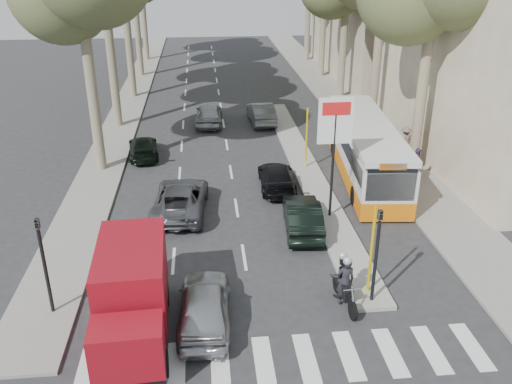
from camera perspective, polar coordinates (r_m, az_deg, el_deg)
ground at (r=20.18m, az=1.79°, el=-9.66°), size 120.00×120.00×0.00m
sidewalk_right at (r=44.40m, az=8.75°, el=9.50°), size 3.20×70.00×0.12m
median_left at (r=46.30m, az=-12.86°, el=9.79°), size 2.40×64.00×0.12m
traffic_island at (r=30.26m, az=5.22°, el=2.57°), size 1.50×26.00×0.16m
billboard at (r=23.51m, az=8.23°, el=5.32°), size 1.50×12.10×5.60m
traffic_light_island at (r=18.31m, az=12.69°, el=-5.03°), size 0.16×0.41×3.60m
traffic_light_left at (r=18.65m, az=-21.63°, el=-5.70°), size 0.16×0.41×3.60m
silver_hatchback at (r=18.01m, az=-5.45°, el=-11.72°), size 1.90×4.29×1.44m
dark_hatchback at (r=23.47m, az=4.92°, el=-2.54°), size 1.80×4.32×1.39m
queue_car_a at (r=25.22m, az=-7.96°, el=-0.68°), size 2.75×5.22×1.40m
queue_car_b at (r=27.56m, az=2.19°, el=1.59°), size 1.87×4.29×1.23m
queue_car_c at (r=37.92m, az=-4.97°, el=8.21°), size 2.03×4.55×1.52m
queue_car_d at (r=38.13m, az=0.56°, el=8.33°), size 1.76×4.46×1.44m
queue_car_e at (r=32.50m, az=-11.78°, el=4.65°), size 2.10×4.18×1.16m
red_truck at (r=17.44m, az=-12.91°, el=-10.41°), size 2.28×5.49×2.88m
city_bus at (r=29.35m, az=11.44°, el=4.57°), size 3.48×11.49×2.98m
motorcycle at (r=19.07m, az=9.17°, el=-9.10°), size 0.86×2.26×1.92m
pedestrian_near at (r=29.21m, az=16.55°, el=2.78°), size 0.67×1.12×1.80m
pedestrian_far at (r=32.93m, az=15.45°, el=5.23°), size 1.18×0.84×1.67m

